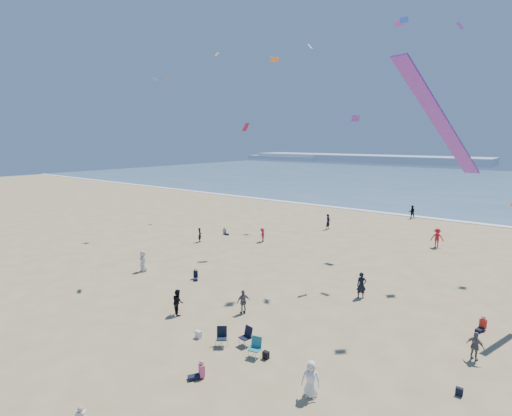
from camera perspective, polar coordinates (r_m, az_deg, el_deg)
The scene contains 12 objects.
ground at distance 22.96m, azimuth -17.29°, elevation -18.10°, with size 220.00×220.00×0.00m, color tan.
ocean at distance 108.14m, azimuth 28.67°, elevation 3.01°, with size 220.00×100.00×0.06m, color #476B84.
surf_line at distance 59.72m, azimuth 20.72°, elevation -1.00°, with size 220.00×1.20×0.08m, color white.
headland_far at distance 197.15m, azimuth 14.94°, elevation 6.87°, with size 110.00×20.00×3.20m, color #7A8EA8.
headland_near at distance 211.77m, azimuth 4.31°, elevation 7.19°, with size 40.00×14.00×2.00m, color #7A8EA8.
standing_flyers at distance 32.52m, azimuth 10.55°, elevation -7.75°, with size 27.63×50.02×1.91m.
seated_group at distance 26.75m, azimuth -1.92°, elevation -12.52°, with size 27.67×26.70×0.84m.
chair_cluster at distance 21.33m, azimuth -2.27°, elevation -18.40°, with size 2.78×1.57×1.00m.
white_tote at distance 22.75m, azimuth -8.23°, elevation -17.44°, with size 0.35×0.20×0.40m, color silver.
black_backpack at distance 20.74m, azimuth 1.42°, elevation -20.26°, with size 0.30×0.22×0.38m, color black.
navy_bag at distance 20.22m, azimuth 27.04°, elevation -22.33°, with size 0.28×0.18×0.34m, color black.
kites_aloft at distance 25.83m, azimuth 19.25°, elevation 17.33°, with size 46.10×42.09×28.16m.
Camera 1 is at (16.98, -11.27, 10.58)m, focal length 28.00 mm.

